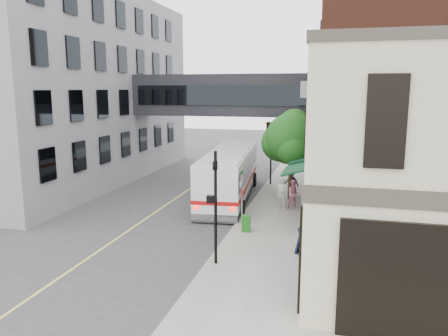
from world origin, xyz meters
The scene contains 16 objects.
ground centered at (0.00, 0.00, 0.00)m, with size 120.00×120.00×0.00m, color #38383A.
sidewalk_main centered at (2.00, 14.00, 0.07)m, with size 4.00×60.00×0.15m, color gray.
brick_building centered at (9.98, 15.00, 6.99)m, with size 13.76×18.00×14.00m.
opposite_building centered at (-17.00, 16.00, 7.00)m, with size 14.00×24.00×14.00m, color gray.
skyway_bridge centered at (-3.00, 18.00, 6.50)m, with size 14.00×3.18×3.00m.
traffic_signal_near centered at (0.37, 2.00, 2.98)m, with size 0.44×0.22×4.60m.
traffic_signal_far centered at (0.26, 17.00, 3.34)m, with size 0.53×0.28×4.50m.
street_sign_pole centered at (0.39, 7.00, 1.93)m, with size 0.08×0.75×3.00m.
street_tree centered at (2.19, 13.22, 3.91)m, with size 3.80×3.20×5.60m.
lane_marking centered at (-5.00, 10.00, 0.01)m, with size 0.12×40.00×0.01m, color #D8CC4C.
bus centered at (-1.64, 12.86, 1.72)m, with size 3.63×11.60×3.07m.
pedestrian_a centered at (1.96, 10.58, 1.07)m, with size 0.67×0.44×1.84m, color silver.
pedestrian_b centered at (2.65, 10.78, 1.00)m, with size 0.82×0.64×1.70m, color pink.
pedestrian_c centered at (2.14, 14.50, 0.95)m, with size 1.04×0.60×1.61m, color black.
newspaper_box centered at (0.79, 6.15, 0.55)m, with size 0.40×0.35×0.80m, color #186216.
sandwich_board centered at (3.60, 4.01, 0.72)m, with size 0.41×0.64×1.14m, color black.
Camera 1 is at (4.75, -13.78, 6.97)m, focal length 35.00 mm.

